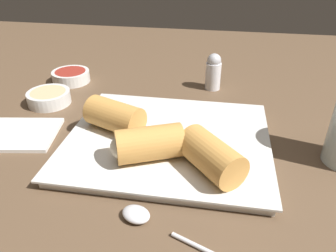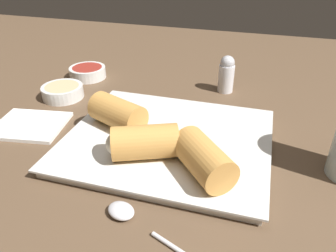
# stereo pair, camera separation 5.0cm
# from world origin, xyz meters

# --- Properties ---
(table_surface) EXTENTS (1.80, 1.40, 0.02)m
(table_surface) POSITION_xyz_m (0.00, 0.00, 0.01)
(table_surface) COLOR brown
(table_surface) RESTS_ON ground
(serving_plate) EXTENTS (0.30, 0.26, 0.01)m
(serving_plate) POSITION_xyz_m (-0.01, 0.01, 0.03)
(serving_plate) COLOR silver
(serving_plate) RESTS_ON table_surface
(roll_front_left) EXTENTS (0.10, 0.08, 0.05)m
(roll_front_left) POSITION_xyz_m (-0.03, -0.05, 0.06)
(roll_front_left) COLOR #D19347
(roll_front_left) RESTS_ON serving_plate
(roll_front_right) EXTENTS (0.09, 0.10, 0.05)m
(roll_front_right) POSITION_xyz_m (0.06, -0.05, 0.06)
(roll_front_right) COLOR #D19347
(roll_front_right) RESTS_ON serving_plate
(roll_back_left) EXTENTS (0.10, 0.08, 0.05)m
(roll_back_left) POSITION_xyz_m (-0.09, 0.02, 0.06)
(roll_back_left) COLOR #D19347
(roll_back_left) RESTS_ON serving_plate
(dipping_bowl_near) EXTENTS (0.08, 0.08, 0.02)m
(dipping_bowl_near) POSITION_xyz_m (-0.25, 0.11, 0.03)
(dipping_bowl_near) COLOR silver
(dipping_bowl_near) RESTS_ON table_surface
(dipping_bowl_far) EXTENTS (0.08, 0.08, 0.02)m
(dipping_bowl_far) POSITION_xyz_m (-0.25, 0.22, 0.03)
(dipping_bowl_far) COLOR silver
(dipping_bowl_far) RESTS_ON table_surface
(spoon) EXTENTS (0.16, 0.08, 0.01)m
(spoon) POSITION_xyz_m (0.00, -0.15, 0.03)
(spoon) COLOR silver
(spoon) RESTS_ON table_surface
(napkin) EXTENTS (0.13, 0.11, 0.01)m
(napkin) POSITION_xyz_m (-0.24, -0.00, 0.02)
(napkin) COLOR white
(napkin) RESTS_ON table_surface
(salt_shaker) EXTENTS (0.03, 0.03, 0.07)m
(salt_shaker) POSITION_xyz_m (0.05, 0.23, 0.06)
(salt_shaker) COLOR silver
(salt_shaker) RESTS_ON table_surface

